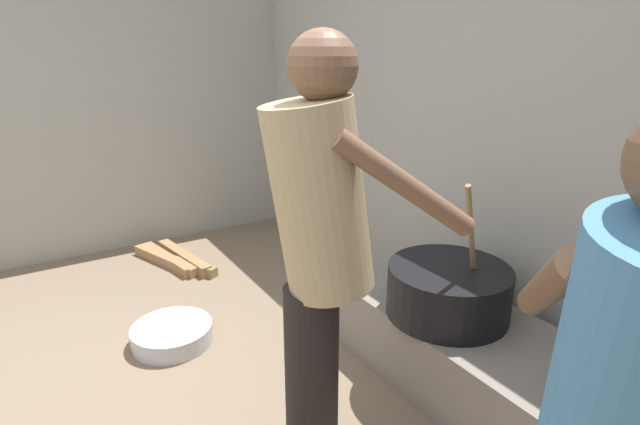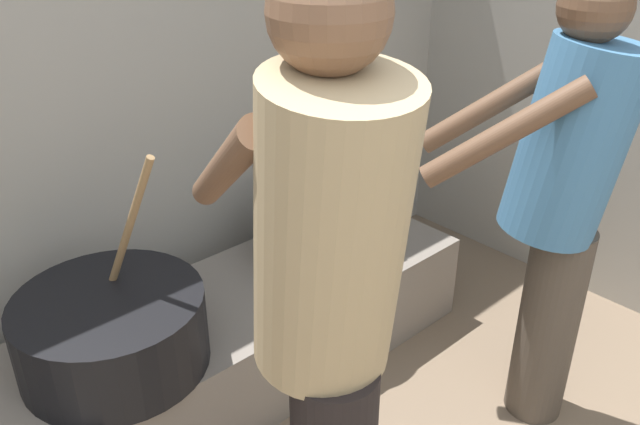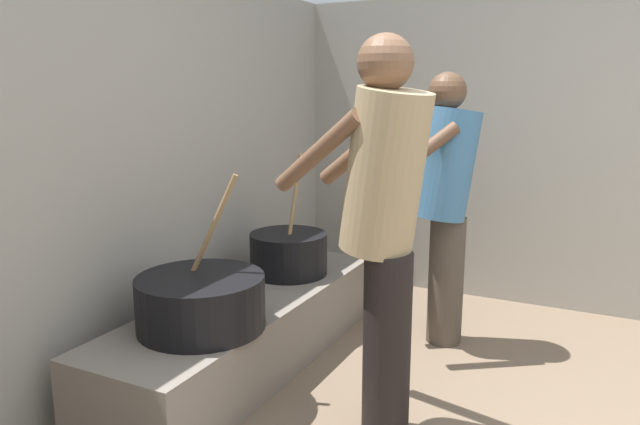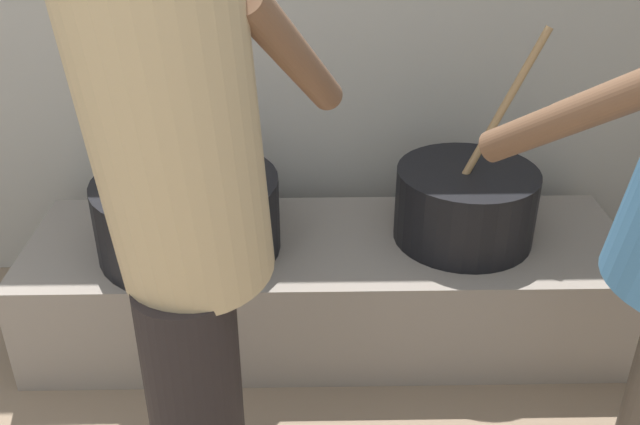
{
  "view_description": "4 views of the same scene",
  "coord_description": "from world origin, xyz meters",
  "px_view_note": "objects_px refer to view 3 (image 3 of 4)",
  "views": [
    {
      "loc": [
        1.76,
        0.2,
        1.58
      ],
      "look_at": [
        0.39,
        1.05,
        1.04
      ],
      "focal_mm": 27.37,
      "sensor_mm": 36.0,
      "label": 1
    },
    {
      "loc": [
        -0.3,
        0.2,
        1.74
      ],
      "look_at": [
        0.62,
        1.21,
        1.03
      ],
      "focal_mm": 36.51,
      "sensor_mm": 36.0,
      "label": 2
    },
    {
      "loc": [
        -1.72,
        0.2,
        1.43
      ],
      "look_at": [
        0.82,
        1.47,
        0.85
      ],
      "focal_mm": 33.22,
      "sensor_mm": 36.0,
      "label": 3
    },
    {
      "loc": [
        0.69,
        -0.14,
        1.57
      ],
      "look_at": [
        0.72,
        1.32,
        0.77
      ],
      "focal_mm": 39.48,
      "sensor_mm": 36.0,
      "label": 4
    }
  ],
  "objects_px": {
    "cook_in_blue_shirt": "(444,194)",
    "cooking_pot_secondary": "(201,302)",
    "cooking_pot_main": "(289,253)",
    "cook_in_tan_shirt": "(383,215)"
  },
  "relations": [
    {
      "from": "cooking_pot_secondary",
      "to": "cooking_pot_main",
      "type": "bearing_deg",
      "value": 3.23
    },
    {
      "from": "cooking_pot_main",
      "to": "cooking_pot_secondary",
      "type": "height_order",
      "value": "same"
    },
    {
      "from": "cooking_pot_secondary",
      "to": "cook_in_blue_shirt",
      "type": "bearing_deg",
      "value": -34.3
    },
    {
      "from": "cooking_pot_main",
      "to": "cooking_pot_secondary",
      "type": "bearing_deg",
      "value": -176.77
    },
    {
      "from": "cooking_pot_main",
      "to": "cooking_pot_secondary",
      "type": "xyz_separation_m",
      "value": [
        -0.89,
        -0.05,
        -0.0
      ]
    },
    {
      "from": "cooking_pot_secondary",
      "to": "cook_in_blue_shirt",
      "type": "distance_m",
      "value": 1.46
    },
    {
      "from": "cooking_pot_main",
      "to": "cooking_pot_secondary",
      "type": "relative_size",
      "value": 1.0
    },
    {
      "from": "cook_in_tan_shirt",
      "to": "cooking_pot_main",
      "type": "bearing_deg",
      "value": 49.28
    },
    {
      "from": "cook_in_blue_shirt",
      "to": "cooking_pot_secondary",
      "type": "bearing_deg",
      "value": 145.7
    },
    {
      "from": "cook_in_blue_shirt",
      "to": "cook_in_tan_shirt",
      "type": "bearing_deg",
      "value": -178.89
    }
  ]
}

